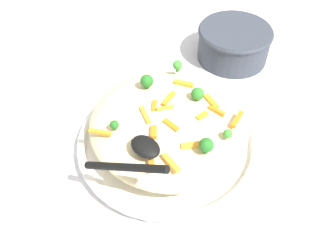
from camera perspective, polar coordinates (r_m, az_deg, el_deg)
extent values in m
plane|color=silver|center=(0.70, 0.00, -3.51)|extent=(2.40, 2.40, 0.00)
cylinder|color=white|center=(0.70, 0.00, -3.02)|extent=(0.33, 0.33, 0.02)
torus|color=white|center=(0.68, 0.00, -2.09)|extent=(0.36, 0.36, 0.02)
torus|color=black|center=(0.68, 0.00, -1.92)|extent=(0.35, 0.35, 0.00)
ellipsoid|color=beige|center=(0.65, 0.00, 0.27)|extent=(0.31, 0.29, 0.08)
cube|color=orange|center=(0.60, 0.47, 0.18)|extent=(0.03, 0.01, 0.01)
cube|color=orange|center=(0.62, -3.88, 1.83)|extent=(0.04, 0.02, 0.01)
cube|color=orange|center=(0.65, 7.23, 4.10)|extent=(0.04, 0.02, 0.01)
cube|color=orange|center=(0.63, 11.51, 1.11)|extent=(0.02, 0.04, 0.01)
cube|color=orange|center=(0.64, 0.05, 4.55)|extent=(0.02, 0.04, 0.01)
cube|color=orange|center=(0.63, -2.32, 3.41)|extent=(0.02, 0.02, 0.01)
cube|color=orange|center=(0.55, 0.47, -6.18)|extent=(0.04, 0.02, 0.01)
cube|color=orange|center=(0.68, 2.63, 7.07)|extent=(0.04, 0.03, 0.01)
cube|color=orange|center=(0.63, 8.08, 2.51)|extent=(0.03, 0.01, 0.01)
cube|color=orange|center=(0.59, -2.40, -1.01)|extent=(0.03, 0.03, 0.01)
cube|color=orange|center=(0.56, -2.83, -6.01)|extent=(0.04, 0.03, 0.01)
cube|color=orange|center=(0.58, 4.21, -3.19)|extent=(0.03, 0.04, 0.01)
cube|color=orange|center=(0.62, 5.72, 1.69)|extent=(0.01, 0.02, 0.01)
cube|color=orange|center=(0.61, -11.37, -1.02)|extent=(0.04, 0.03, 0.01)
cube|color=orange|center=(0.62, -0.52, 2.98)|extent=(0.02, 0.03, 0.01)
cylinder|color=#205B1C|center=(0.57, 6.31, -4.06)|extent=(0.01, 0.01, 0.01)
sphere|color=#236B23|center=(0.56, 6.43, -3.19)|extent=(0.02, 0.02, 0.02)
cylinder|color=#205B1C|center=(0.67, -3.53, 6.67)|extent=(0.01, 0.01, 0.01)
sphere|color=#236B23|center=(0.67, -3.59, 7.53)|extent=(0.03, 0.03, 0.03)
cylinder|color=#377928|center=(0.72, 1.60, 9.46)|extent=(0.01, 0.01, 0.01)
sphere|color=#3D8E33|center=(0.71, 1.62, 10.19)|extent=(0.02, 0.02, 0.02)
cylinder|color=#296820|center=(0.65, 4.91, 4.62)|extent=(0.01, 0.01, 0.01)
sphere|color=#2D7A28|center=(0.64, 4.98, 5.39)|extent=(0.02, 0.02, 0.02)
cylinder|color=#205B1C|center=(0.61, -8.89, -0.31)|extent=(0.01, 0.01, 0.01)
sphere|color=#236B23|center=(0.60, -8.98, 0.21)|extent=(0.02, 0.02, 0.02)
cylinder|color=#377928|center=(0.60, 9.92, -1.78)|extent=(0.01, 0.01, 0.00)
sphere|color=#3D8E33|center=(0.59, 10.02, -1.29)|extent=(0.02, 0.02, 0.02)
ellipsoid|color=black|center=(0.56, -3.81, -3.49)|extent=(0.06, 0.04, 0.02)
cylinder|color=black|center=(0.50, -7.40, -6.86)|extent=(0.14, 0.06, 0.08)
cylinder|color=#333842|center=(0.91, 10.95, 13.40)|extent=(0.18, 0.18, 0.09)
torus|color=#333842|center=(0.89, 11.28, 15.25)|extent=(0.19, 0.19, 0.01)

